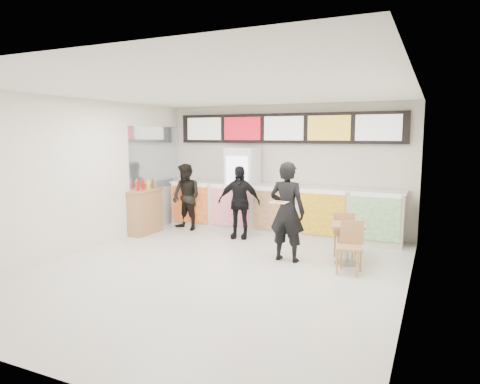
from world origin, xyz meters
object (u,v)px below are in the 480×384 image
Objects in this scene: customer_main at (287,212)px; condiment_ledge at (145,211)px; customer_mid at (239,202)px; cafe_table at (348,236)px; service_counter at (279,209)px; drinks_fridge at (243,189)px; customer_left at (186,197)px.

customer_main is 3.77m from condiment_ledge.
condiment_ledge is at bearing -178.02° from customer_mid.
condiment_ledge is (-3.69, 0.68, -0.39)m from customer_main.
customer_mid is 2.77m from cafe_table.
customer_mid reaches higher than service_counter.
customer_main is 1.19× the size of cafe_table.
cafe_table is at bearing -32.61° from customer_mid.
cafe_table is at bearing -42.14° from service_counter.
cafe_table is at bearing -31.55° from drinks_fridge.
customer_left is at bearing 159.17° from customer_mid.
drinks_fridge is 1.24× the size of customer_left.
customer_mid is at bearing 14.15° from condiment_ledge.
customer_left reaches higher than condiment_ledge.
cafe_table is (4.10, -1.19, -0.30)m from customer_left.
drinks_fridge is (-0.93, 0.02, 0.43)m from service_counter.
customer_mid is 1.06× the size of cafe_table.
customer_mid reaches higher than cafe_table.
customer_main is 3.38m from customer_left.
customer_left is (-2.18, -0.54, 0.23)m from service_counter.
customer_mid reaches higher than customer_left.
cafe_table is at bearing -162.46° from customer_main.
customer_left is 1.05× the size of cafe_table.
customer_main is at bearing -50.77° from customer_mid.
condiment_ledge is (-4.74, 0.42, 0.02)m from cafe_table.
customer_mid is at bearing 8.50° from customer_left.
cafe_table is 1.24× the size of condiment_ledge.
customer_main is 1.14× the size of customer_left.
drinks_fridge is 1.09× the size of customer_main.
service_counter is 2.59m from cafe_table.
drinks_fridge is at bearing -44.64° from customer_main.
service_counter is 2.21m from customer_main.
customer_main is at bearing -10.45° from condiment_ledge.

